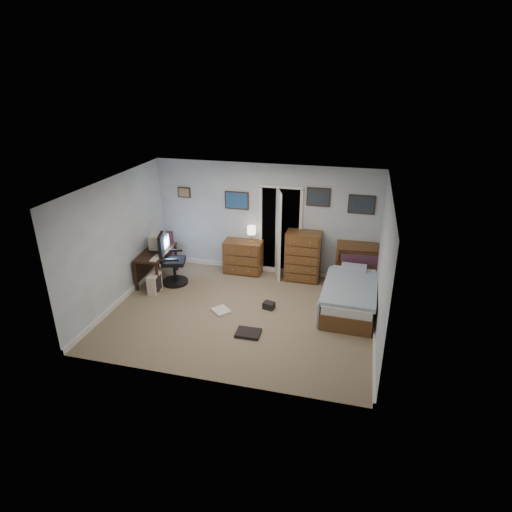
{
  "coord_description": "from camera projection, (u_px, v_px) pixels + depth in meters",
  "views": [
    {
      "loc": [
        2.02,
        -6.84,
        4.3
      ],
      "look_at": [
        0.22,
        0.3,
        1.1
      ],
      "focal_mm": 30.0,
      "sensor_mm": 36.0,
      "label": 1
    }
  ],
  "objects": [
    {
      "name": "tall_dresser",
      "position": [
        303.0,
        256.0,
        9.37
      ],
      "size": [
        0.76,
        0.45,
        1.11
      ],
      "primitive_type": "cube",
      "rotation": [
        0.0,
        0.0,
        0.01
      ],
      "color": "brown",
      "rests_on": "floor"
    },
    {
      "name": "low_dresser",
      "position": [
        243.0,
        257.0,
        9.77
      ],
      "size": [
        0.87,
        0.45,
        0.77
      ],
      "primitive_type": "cube",
      "rotation": [
        0.0,
        0.0,
        0.02
      ],
      "color": "brown",
      "rests_on": "floor"
    },
    {
      "name": "table_lamp",
      "position": [
        252.0,
        231.0,
        9.47
      ],
      "size": [
        0.2,
        0.2,
        0.37
      ],
      "rotation": [
        0.0,
        0.0,
        0.02
      ],
      "color": "gold",
      "rests_on": "low_dresser"
    },
    {
      "name": "pc_tower",
      "position": [
        155.0,
        283.0,
        8.95
      ],
      "size": [
        0.21,
        0.39,
        0.41
      ],
      "rotation": [
        0.0,
        0.0,
        0.06
      ],
      "color": "beige",
      "rests_on": "floor"
    },
    {
      "name": "bed",
      "position": [
        349.0,
        296.0,
        8.29
      ],
      "size": [
        1.05,
        1.88,
        0.61
      ],
      "rotation": [
        0.0,
        0.0,
        -0.03
      ],
      "color": "brown",
      "rests_on": "floor"
    },
    {
      "name": "headboard_bookcase",
      "position": [
        360.0,
        262.0,
        9.22
      ],
      "size": [
        1.06,
        0.33,
        0.94
      ],
      "rotation": [
        0.0,
        0.0,
        0.06
      ],
      "color": "brown",
      "rests_on": "floor"
    },
    {
      "name": "office_chair",
      "position": [
        171.0,
        265.0,
        9.24
      ],
      "size": [
        0.68,
        0.68,
        1.15
      ],
      "rotation": [
        0.0,
        0.0,
        0.27
      ],
      "color": "black",
      "rests_on": "floor"
    },
    {
      "name": "keyboard",
      "position": [
        156.0,
        258.0,
        8.94
      ],
      "size": [
        0.16,
        0.37,
        0.02
      ],
      "primitive_type": "cube",
      "rotation": [
        0.0,
        0.0,
        0.06
      ],
      "color": "beige",
      "rests_on": "computer_desk"
    },
    {
      "name": "doorway",
      "position": [
        283.0,
        227.0,
        9.79
      ],
      "size": [
        0.96,
        1.12,
        2.05
      ],
      "color": "black",
      "rests_on": "floor"
    },
    {
      "name": "floor",
      "position": [
        241.0,
        314.0,
        8.25
      ],
      "size": [
        5.0,
        4.0,
        0.02
      ],
      "primitive_type": "cube",
      "color": "gray",
      "rests_on": "ground"
    },
    {
      "name": "floor_clutter",
      "position": [
        247.0,
        319.0,
        7.98
      ],
      "size": [
        1.21,
        1.25,
        0.13
      ],
      "rotation": [
        0.0,
        0.0,
        -0.15
      ],
      "color": "black",
      "rests_on": "floor"
    },
    {
      "name": "crt_monitor",
      "position": [
        159.0,
        242.0,
        9.36
      ],
      "size": [
        0.37,
        0.35,
        0.33
      ],
      "rotation": [
        0.0,
        0.0,
        0.06
      ],
      "color": "beige",
      "rests_on": "computer_desk"
    },
    {
      "name": "media_stack",
      "position": [
        170.0,
        248.0,
        10.27
      ],
      "size": [
        0.16,
        0.16,
        0.79
      ],
      "primitive_type": "cube",
      "rotation": [
        0.0,
        0.0,
        0.0
      ],
      "color": "maroon",
      "rests_on": "floor"
    },
    {
      "name": "wall_posters",
      "position": [
        291.0,
        200.0,
        9.18
      ],
      "size": [
        4.38,
        0.04,
        0.6
      ],
      "color": "#331E11",
      "rests_on": "floor"
    },
    {
      "name": "computer_desk",
      "position": [
        153.0,
        258.0,
        9.37
      ],
      "size": [
        0.62,
        1.22,
        0.69
      ],
      "rotation": [
        0.0,
        0.0,
        0.06
      ],
      "color": "black",
      "rests_on": "floor"
    }
  ]
}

